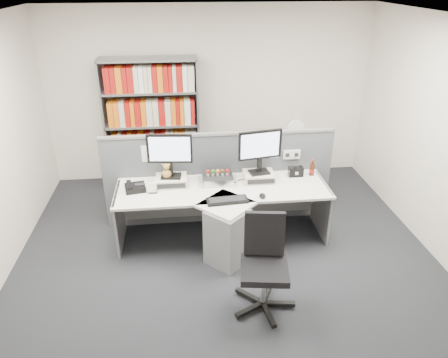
{
  "coord_description": "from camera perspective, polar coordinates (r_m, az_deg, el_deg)",
  "views": [
    {
      "loc": [
        -0.47,
        -3.74,
        3.1
      ],
      "look_at": [
        0.0,
        0.65,
        0.92
      ],
      "focal_mm": 33.88,
      "sensor_mm": 36.0,
      "label": 1
    }
  ],
  "objects": [
    {
      "name": "ground",
      "position": [
        4.89,
        0.84,
        -13.15
      ],
      "size": [
        5.5,
        5.5,
        0.0
      ],
      "primitive_type": "plane",
      "color": "#282A2F",
      "rests_on": "ground"
    },
    {
      "name": "plush_toy",
      "position": [
        5.19,
        -7.75,
        0.96
      ],
      "size": [
        0.11,
        0.11,
        0.19
      ],
      "color": "olive",
      "rests_on": "monitor_riser_left"
    },
    {
      "name": "room_shell",
      "position": [
        3.99,
        1.0,
        7.11
      ],
      "size": [
        5.04,
        5.54,
        2.72
      ],
      "color": "silver",
      "rests_on": "ground"
    },
    {
      "name": "monitor_right",
      "position": [
        5.2,
        4.88,
        4.16
      ],
      "size": [
        0.55,
        0.22,
        0.56
      ],
      "color": "black",
      "rests_on": "monitor_riser_right"
    },
    {
      "name": "figurines",
      "position": [
        5.23,
        -0.86,
        0.99
      ],
      "size": [
        0.29,
        0.05,
        0.09
      ],
      "color": "beige",
      "rests_on": "desktop_pc"
    },
    {
      "name": "desk",
      "position": [
        5.1,
        0.07,
        -4.95
      ],
      "size": [
        2.6,
        1.2,
        0.72
      ],
      "color": "white",
      "rests_on": "ground"
    },
    {
      "name": "desk_calendar",
      "position": [
        5.1,
        -9.61,
        -1.29
      ],
      "size": [
        0.1,
        0.08,
        0.12
      ],
      "color": "black",
      "rests_on": "desk"
    },
    {
      "name": "desktop_pc",
      "position": [
        5.28,
        -0.87,
        0.08
      ],
      "size": [
        0.37,
        0.33,
        0.1
      ],
      "color": "black",
      "rests_on": "desk"
    },
    {
      "name": "filing_cabinet",
      "position": [
        6.58,
        9.18,
        1.21
      ],
      "size": [
        0.45,
        0.61,
        0.7
      ],
      "color": "gray",
      "rests_on": "ground"
    },
    {
      "name": "shelving_unit",
      "position": [
        6.56,
        -9.61,
        6.99
      ],
      "size": [
        1.41,
        0.4,
        2.0
      ],
      "color": "gray",
      "rests_on": "ground"
    },
    {
      "name": "desk_fan",
      "position": [
        6.34,
        9.59,
        6.42
      ],
      "size": [
        0.27,
        0.16,
        0.46
      ],
      "color": "white",
      "rests_on": "filing_cabinet"
    },
    {
      "name": "speaker",
      "position": [
        5.51,
        9.66,
        1.0
      ],
      "size": [
        0.19,
        0.1,
        0.12
      ],
      "primitive_type": "cube",
      "color": "black",
      "rests_on": "desk"
    },
    {
      "name": "monitor_riser_left",
      "position": [
        5.27,
        -7.11,
        -0.22
      ],
      "size": [
        0.38,
        0.31,
        0.1
      ],
      "color": "beige",
      "rests_on": "desk"
    },
    {
      "name": "monitor_left",
      "position": [
        5.11,
        -7.34,
        3.62
      ],
      "size": [
        0.55,
        0.2,
        0.56
      ],
      "color": "black",
      "rests_on": "monitor_riser_left"
    },
    {
      "name": "partition",
      "position": [
        5.58,
        -0.61,
        0.21
      ],
      "size": [
        3.0,
        0.08,
        1.27
      ],
      "color": "#50545B",
      "rests_on": "ground"
    },
    {
      "name": "desk_phone",
      "position": [
        5.2,
        -11.97,
        -1.11
      ],
      "size": [
        0.28,
        0.26,
        0.1
      ],
      "color": "black",
      "rests_on": "desk"
    },
    {
      "name": "cola_bottle",
      "position": [
        5.57,
        11.8,
        1.29
      ],
      "size": [
        0.07,
        0.07,
        0.22
      ],
      "color": "#3F190A",
      "rests_on": "desk"
    },
    {
      "name": "keyboard",
      "position": [
        4.85,
        0.44,
        -2.9
      ],
      "size": [
        0.49,
        0.22,
        0.03
      ],
      "color": "black",
      "rests_on": "desk"
    },
    {
      "name": "monitor_riser_right",
      "position": [
        5.35,
        4.74,
        0.35
      ],
      "size": [
        0.38,
        0.31,
        0.1
      ],
      "color": "beige",
      "rests_on": "desk"
    },
    {
      "name": "office_chair",
      "position": [
        4.28,
        5.44,
        -10.94
      ],
      "size": [
        0.64,
        0.64,
        0.97
      ],
      "color": "silver",
      "rests_on": "ground"
    },
    {
      "name": "mouse",
      "position": [
        4.96,
        5.21,
        -2.27
      ],
      "size": [
        0.07,
        0.12,
        0.04
      ],
      "primitive_type": "ellipsoid",
      "color": "black",
      "rests_on": "desk"
    }
  ]
}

